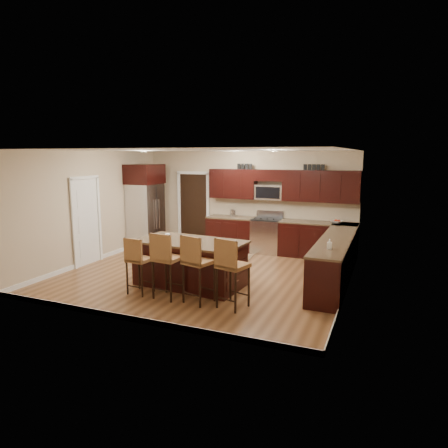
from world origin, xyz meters
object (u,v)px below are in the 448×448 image
at_px(stool_left, 138,259).
at_px(stool_right, 196,261).
at_px(island, 190,264).
at_px(stool_extra, 230,265).
at_px(range, 267,235).
at_px(refrigerator, 145,206).
at_px(stool_mid, 165,258).

bearing_deg(stool_left, stool_right, 4.46).
relative_size(island, stool_left, 2.09).
distance_m(stool_right, stool_extra, 0.65).
bearing_deg(stool_left, island, 56.92).
bearing_deg(island, stool_extra, -30.45).
bearing_deg(range, refrigerator, -166.79).
xyz_separation_m(range, stool_mid, (-0.71, -4.08, 0.29)).
bearing_deg(refrigerator, stool_left, -58.89).
relative_size(island, stool_mid, 1.85).
xyz_separation_m(island, stool_mid, (-0.05, -0.85, 0.34)).
distance_m(range, island, 3.29).
xyz_separation_m(stool_left, refrigerator, (-1.99, 3.30, 0.53)).
relative_size(island, stool_extra, 1.85).
bearing_deg(stool_mid, stool_left, -175.05).
bearing_deg(stool_mid, stool_right, 5.89).
bearing_deg(stool_left, stool_extra, 4.56).
relative_size(island, stool_right, 1.85).
xyz_separation_m(range, refrigerator, (-3.30, -0.77, 0.73)).
xyz_separation_m(stool_mid, stool_right, (0.62, 0.00, 0.00)).
relative_size(range, refrigerator, 0.47).
height_order(range, island, range).
bearing_deg(stool_right, stool_left, -165.12).
height_order(stool_right, stool_extra, same).
xyz_separation_m(island, stool_left, (-0.66, -0.84, 0.25)).
relative_size(stool_left, stool_mid, 0.89).
bearing_deg(island, refrigerator, 141.70).
bearing_deg(refrigerator, stool_extra, -40.55).
bearing_deg(stool_extra, refrigerator, 154.61).
distance_m(island, stool_left, 1.10).
distance_m(stool_right, refrigerator, 4.63).
xyz_separation_m(stool_mid, stool_extra, (1.27, 0.00, 0.00)).
bearing_deg(refrigerator, stool_mid, -51.87).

